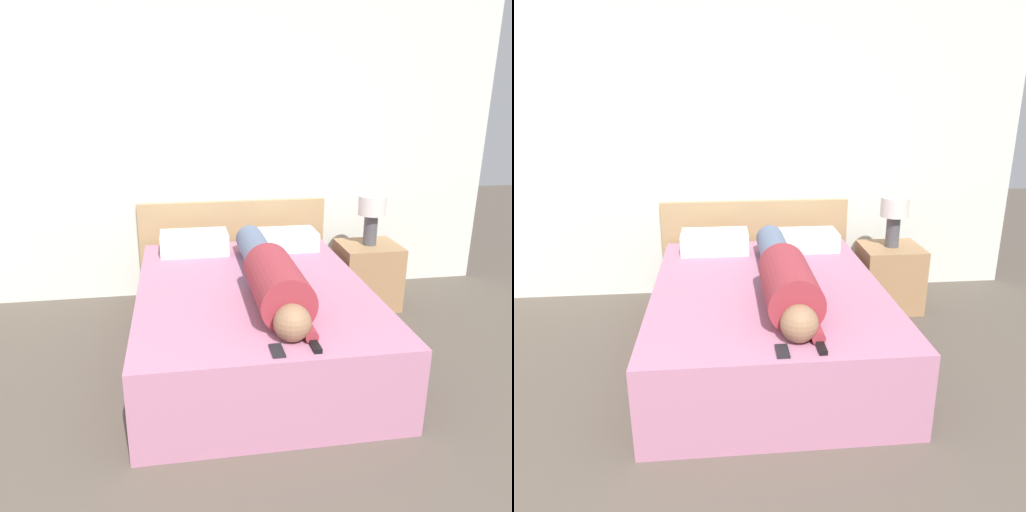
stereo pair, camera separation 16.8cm
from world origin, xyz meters
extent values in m
cube|color=silver|center=(0.00, 3.58, 1.30)|extent=(5.08, 0.06, 2.60)
cube|color=#B2708E|center=(0.24, 2.38, 0.25)|extent=(1.49, 2.02, 0.51)
cube|color=tan|center=(0.24, 3.51, 0.41)|extent=(1.61, 0.04, 0.83)
cube|color=#A37A51|center=(1.31, 3.06, 0.26)|extent=(0.48, 0.44, 0.53)
cylinder|color=#4C4C51|center=(1.31, 3.06, 0.65)|extent=(0.11, 0.11, 0.25)
cylinder|color=silver|center=(1.31, 3.06, 0.86)|extent=(0.22, 0.22, 0.15)
sphere|color=#936B4C|center=(0.33, 1.59, 0.60)|extent=(0.20, 0.20, 0.20)
cylinder|color=#992D38|center=(0.33, 1.98, 0.66)|extent=(0.31, 0.67, 0.31)
cylinder|color=slate|center=(0.33, 2.71, 0.61)|extent=(0.21, 0.79, 0.21)
cylinder|color=#992D38|center=(0.42, 1.64, 0.54)|extent=(0.07, 0.22, 0.07)
cube|color=white|center=(-0.10, 3.14, 0.59)|extent=(0.52, 0.30, 0.16)
cube|color=white|center=(0.63, 3.14, 0.58)|extent=(0.50, 0.30, 0.15)
cube|color=black|center=(0.43, 1.50, 0.52)|extent=(0.04, 0.15, 0.02)
cube|color=black|center=(0.23, 1.48, 0.51)|extent=(0.06, 0.13, 0.01)
camera|label=1|loc=(-0.21, -0.65, 1.72)|focal=35.00mm
camera|label=2|loc=(-0.04, -0.67, 1.72)|focal=35.00mm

